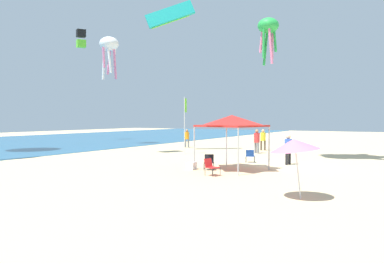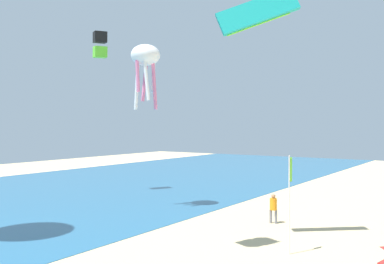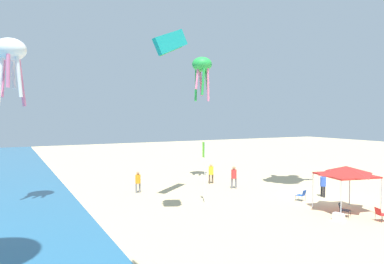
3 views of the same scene
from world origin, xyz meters
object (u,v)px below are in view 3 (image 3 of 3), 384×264
object	(u,v)px
cooler_box	(339,217)
kite_octopus_white	(10,53)
person_kite_handler	(323,183)
folding_chair_facing_ocean	(302,194)
banner_flag	(204,166)
person_watching_sky	(211,172)
kite_octopus_green	(202,67)
kite_parafoil_teal	(171,42)
person_far_stroller	(138,180)
canopy_tent	(346,171)
folding_chair_right_of_tent	(343,209)
person_by_tent	(234,176)
folding_chair_near_cooler	(381,213)

from	to	relation	value
cooler_box	kite_octopus_white	world-z (taller)	kite_octopus_white
person_kite_handler	kite_octopus_white	world-z (taller)	kite_octopus_white
folding_chair_facing_ocean	banner_flag	distance (m)	7.46
folding_chair_facing_ocean	cooler_box	world-z (taller)	folding_chair_facing_ocean
person_watching_sky	kite_octopus_green	xyz separation A→B (m)	(1.48, 0.14, 9.73)
banner_flag	kite_parafoil_teal	size ratio (longest dim) A/B	1.22
person_far_stroller	canopy_tent	bearing A→B (deg)	119.80
kite_octopus_green	kite_parafoil_teal	xyz separation A→B (m)	(-6.50, 6.14, 0.51)
folding_chair_facing_ocean	kite_octopus_white	distance (m)	22.23
person_watching_sky	person_far_stroller	size ratio (longest dim) A/B	1.05
folding_chair_right_of_tent	kite_parafoil_teal	bearing A→B (deg)	108.97
person_watching_sky	kite_parafoil_teal	bearing A→B (deg)	-141.76
canopy_tent	folding_chair_facing_ocean	bearing A→B (deg)	5.40
folding_chair_right_of_tent	person_by_tent	size ratio (longest dim) A/B	0.43
person_watching_sky	kite_octopus_white	world-z (taller)	kite_octopus_white
person_far_stroller	kite_octopus_white	size ratio (longest dim) A/B	0.39
person_by_tent	kite_parafoil_teal	xyz separation A→B (m)	(-2.13, 6.81, 10.20)
canopy_tent	person_kite_handler	size ratio (longest dim) A/B	1.95
person_by_tent	kite_octopus_green	world-z (taller)	kite_octopus_green
canopy_tent	kite_parafoil_teal	xyz separation A→B (m)	(7.33, 8.99, 8.68)
folding_chair_near_cooler	person_kite_handler	distance (m)	6.44
person_far_stroller	folding_chair_near_cooler	bearing A→B (deg)	114.53
folding_chair_facing_ocean	cooler_box	bearing A→B (deg)	52.11
kite_octopus_white	person_watching_sky	bearing A→B (deg)	-69.97
person_watching_sky	kite_octopus_white	distance (m)	18.72
kite_parafoil_teal	folding_chair_near_cooler	bearing A→B (deg)	96.09
cooler_box	folding_chair_near_cooler	bearing A→B (deg)	-125.37
canopy_tent	banner_flag	world-z (taller)	banner_flag
person_watching_sky	person_far_stroller	xyz separation A→B (m)	(-0.75, 7.27, -0.05)
cooler_box	person_kite_handler	world-z (taller)	person_kite_handler
folding_chair_facing_ocean	person_far_stroller	bearing A→B (deg)	-58.76
cooler_box	person_watching_sky	distance (m)	13.47
person_kite_handler	cooler_box	bearing A→B (deg)	154.99
folding_chair_near_cooler	banner_flag	distance (m)	11.31
cooler_box	person_watching_sky	bearing A→B (deg)	3.41
canopy_tent	folding_chair_near_cooler	bearing A→B (deg)	-179.94
person_by_tent	person_watching_sky	size ratio (longest dim) A/B	1.04
cooler_box	kite_octopus_green	bearing A→B (deg)	3.59
folding_chair_near_cooler	folding_chair_facing_ocean	xyz separation A→B (m)	(5.90, 0.33, 0.00)
person_kite_handler	canopy_tent	bearing A→B (deg)	165.80
canopy_tent	folding_chair_facing_ocean	size ratio (longest dim) A/B	4.34
folding_chair_right_of_tent	folding_chair_near_cooler	xyz separation A→B (m)	(-1.75, -1.04, 0.00)
folding_chair_facing_ocean	person_watching_sky	distance (m)	9.22
canopy_tent	folding_chair_near_cooler	distance (m)	3.25
folding_chair_near_cooler	person_far_stroller	size ratio (longest dim) A/B	0.47
kite_parafoil_teal	folding_chair_right_of_tent	bearing A→B (deg)	98.24
person_by_tent	person_watching_sky	distance (m)	2.94
banner_flag	kite_octopus_white	size ratio (longest dim) A/B	1.00
person_watching_sky	folding_chair_facing_ocean	bearing A→B (deg)	-75.41
canopy_tent	person_by_tent	size ratio (longest dim) A/B	1.87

